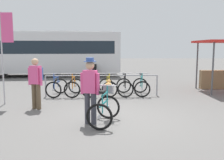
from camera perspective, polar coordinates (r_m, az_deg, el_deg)
ground_plane at (r=7.08m, az=1.39°, el=-8.76°), size 80.00×80.00×0.00m
bike_rack_rail at (r=10.13m, az=-2.08°, el=0.19°), size 4.60×0.28×0.88m
racked_bike_blue at (r=10.51m, az=-12.25°, el=-1.55°), size 0.73×1.14×0.97m
racked_bike_orange at (r=10.41m, az=-8.45°, el=-1.54°), size 0.66×1.11×0.98m
racked_bike_white at (r=10.36m, az=-4.60°, el=-1.53°), size 0.72×1.13×0.97m
racked_bike_yellow at (r=10.36m, az=-0.73°, el=-1.51°), size 0.83×1.19×0.97m
racked_bike_black at (r=10.41m, az=3.13°, el=-1.48°), size 0.69×1.10×0.97m
racked_bike_teal at (r=10.50m, az=6.93°, el=-1.45°), size 0.69×1.11×0.97m
featured_bicycle at (r=6.57m, az=-1.34°, el=-5.66°), size 0.86×1.25×1.09m
person_with_featured_bike at (r=6.40m, az=-4.76°, el=-1.82°), size 0.50×0.32×1.72m
pedestrian_with_backpack at (r=8.35m, az=-16.74°, el=-0.03°), size 0.50×0.42×1.64m
bus_distant at (r=18.00m, az=-14.41°, el=6.43°), size 10.20×4.06×3.08m
banner_flag at (r=9.33m, az=-23.04°, el=8.40°), size 0.45×0.05×3.20m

